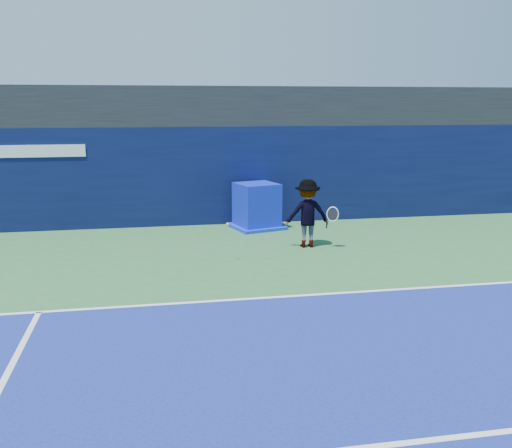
% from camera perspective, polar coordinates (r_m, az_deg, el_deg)
% --- Properties ---
extents(ground, '(80.00, 80.00, 0.00)m').
position_cam_1_polar(ground, '(8.65, 10.69, -13.46)').
color(ground, '#2F6835').
rests_on(ground, ground).
extents(baseline, '(24.00, 0.10, 0.01)m').
position_cam_1_polar(baseline, '(11.28, 5.16, -7.10)').
color(baseline, white).
rests_on(baseline, ground).
extents(service_line, '(24.00, 0.10, 0.01)m').
position_cam_1_polar(service_line, '(7.06, 16.93, -20.00)').
color(service_line, white).
rests_on(service_line, ground).
extents(stadium_band, '(36.00, 3.00, 1.20)m').
position_cam_1_polar(stadium_band, '(18.98, -1.74, 11.70)').
color(stadium_band, black).
rests_on(stadium_band, back_wall_assembly).
extents(back_wall_assembly, '(36.00, 1.03, 3.00)m').
position_cam_1_polar(back_wall_assembly, '(18.12, -1.22, 5.04)').
color(back_wall_assembly, '#0A1037').
rests_on(back_wall_assembly, ground).
extents(equipment_cart, '(1.74, 1.74, 1.35)m').
position_cam_1_polar(equipment_cart, '(17.12, 0.07, 1.65)').
color(equipment_cart, '#0D1CBE').
rests_on(equipment_cart, ground).
extents(tennis_player, '(1.34, 0.75, 1.77)m').
position_cam_1_polar(tennis_player, '(14.86, 5.16, 1.06)').
color(tennis_player, white).
rests_on(tennis_player, ground).
extents(tennis_ball, '(0.07, 0.07, 0.07)m').
position_cam_1_polar(tennis_ball, '(13.38, -2.87, -0.02)').
color(tennis_ball, '#C9E119').
rests_on(tennis_ball, ground).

